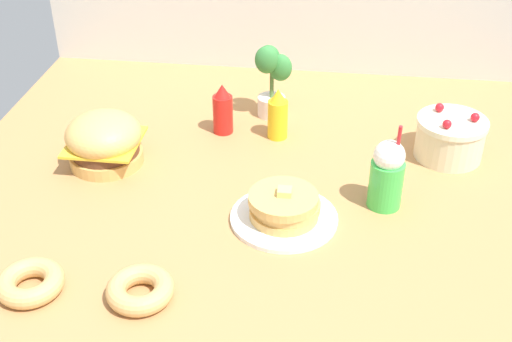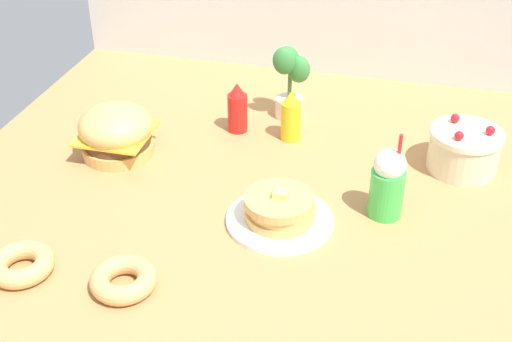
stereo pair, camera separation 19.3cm
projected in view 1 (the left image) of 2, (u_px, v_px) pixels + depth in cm
name	position (u px, v px, depth cm)	size (l,w,h in cm)	color
ground_plane	(260.00, 210.00, 196.41)	(196.43, 196.53, 2.00)	#B27F4C
burger	(104.00, 141.00, 211.79)	(23.77, 23.77, 17.14)	#DBA859
pancake_stack	(284.00, 209.00, 188.43)	(30.48, 30.48, 10.67)	white
layer_cake	(450.00, 138.00, 215.79)	(22.37, 22.37, 16.31)	beige
ketchup_bottle	(223.00, 110.00, 228.59)	(6.81, 6.81, 17.93)	red
mustard_bottle	(278.00, 115.00, 225.61)	(6.81, 6.81, 17.93)	yellow
cream_soda_cup	(387.00, 174.00, 191.10)	(9.86, 9.86, 26.90)	green
donut_pink_glaze	(30.00, 282.00, 164.99)	(16.67, 16.67, 5.02)	tan
donut_chocolate	(140.00, 289.00, 162.90)	(16.67, 16.67, 5.02)	tan
potted_plant	(272.00, 78.00, 235.37)	(12.81, 10.82, 27.34)	white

